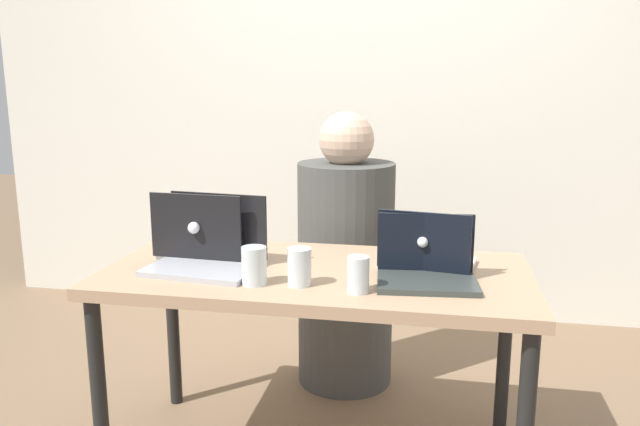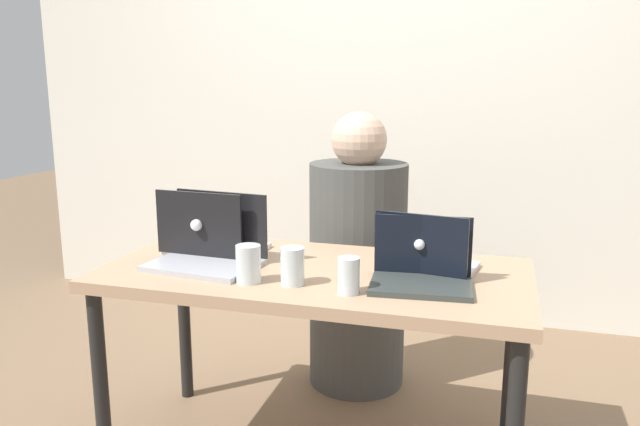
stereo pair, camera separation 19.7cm
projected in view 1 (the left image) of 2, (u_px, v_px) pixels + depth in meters
The scene contains 10 objects.
back_wall at pixel (370, 97), 3.49m from camera, with size 4.50×0.10×2.49m, color silver.
desk at pixel (316, 290), 2.11m from camera, with size 1.42×0.68×0.71m.
person_at_center at pixel (345, 265), 2.74m from camera, with size 0.45×0.45×1.21m.
laptop_front_left at pixel (209, 253), 2.11m from camera, with size 0.38×0.30×0.24m.
laptop_back_right at pixel (427, 256), 2.09m from camera, with size 0.33×0.27×0.21m.
laptop_back_left at pixel (206, 243), 2.23m from camera, with size 0.35×0.30×0.24m.
laptop_front_right at pixel (426, 268), 1.95m from camera, with size 0.32×0.25×0.21m.
water_glass_right at pixel (358, 277), 1.86m from camera, with size 0.07×0.07×0.11m.
water_glass_center at pixel (299, 269), 1.92m from camera, with size 0.07×0.07×0.12m.
water_glass_left at pixel (254, 268), 1.93m from camera, with size 0.08×0.08×0.12m.
Camera 1 is at (0.39, -1.97, 1.33)m, focal length 35.00 mm.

